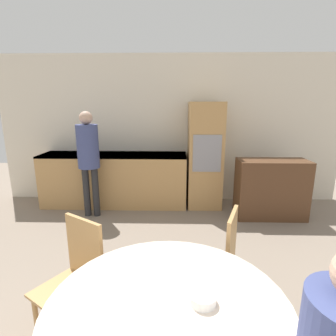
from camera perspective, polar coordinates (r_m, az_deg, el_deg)
wall_back at (r=4.79m, az=0.47°, el=8.28°), size 6.14×0.05×2.60m
kitchen_counter at (r=4.72m, az=-11.50°, el=-2.30°), size 2.50×0.60×0.92m
oven_unit at (r=4.54m, az=8.02°, el=2.70°), size 0.57×0.59×1.79m
sideboard at (r=4.41m, az=21.50°, el=-4.28°), size 1.06×0.45×0.93m
chair_far_left at (r=2.21m, az=-19.31°, el=-20.97°), size 0.55×0.55×0.93m
chair_far_right at (r=2.32m, az=11.02°, el=-18.65°), size 0.52×0.52×0.93m
person_standing at (r=4.20m, az=-16.95°, el=3.18°), size 0.33×0.33×1.65m
bowl_near at (r=1.50m, az=7.59°, el=-26.39°), size 0.14×0.14×0.05m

